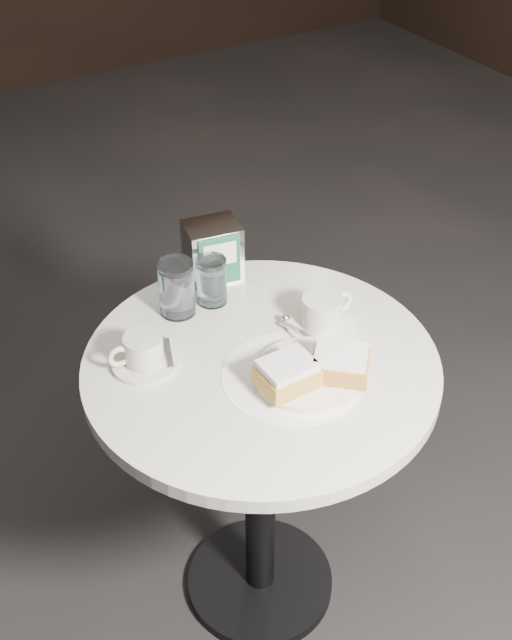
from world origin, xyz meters
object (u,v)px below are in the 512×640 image
object	(u,v)px
cafe_table	(261,431)
coffee_cup_right	(322,315)
beignet_plate	(312,371)
napkin_dispenser	(213,252)
water_glass_right	(212,281)
water_glass_left	(177,289)
coffee_cup_left	(143,353)

from	to	relation	value
cafe_table	coffee_cup_right	world-z (taller)	coffee_cup_right
beignet_plate	napkin_dispenser	world-z (taller)	napkin_dispenser
water_glass_right	napkin_dispenser	distance (m)	0.09
beignet_plate	cafe_table	bearing A→B (deg)	116.10
cafe_table	water_glass_right	distance (m)	0.33
cafe_table	beignet_plate	size ratio (longest dim) A/B	2.89
cafe_table	napkin_dispenser	xyz separation A→B (m)	(0.05, 0.30, 0.27)
water_glass_right	water_glass_left	bearing A→B (deg)	178.49
coffee_cup_right	napkin_dispenser	xyz separation A→B (m)	(-0.11, 0.27, 0.04)
cafe_table	coffee_cup_left	bearing A→B (deg)	153.61
cafe_table	coffee_cup_left	distance (m)	0.32
water_glass_left	water_glass_right	size ratio (longest dim) A/B	1.15
cafe_table	beignet_plate	distance (m)	0.25
beignet_plate	napkin_dispenser	distance (m)	0.40
coffee_cup_left	water_glass_left	xyz separation A→B (m)	(0.13, 0.12, 0.03)
cafe_table	napkin_dispenser	world-z (taller)	napkin_dispenser
water_glass_left	beignet_plate	bearing A→B (deg)	-69.30
beignet_plate	water_glass_left	world-z (taller)	water_glass_left
water_glass_left	napkin_dispenser	distance (m)	0.14
coffee_cup_left	water_glass_left	bearing A→B (deg)	46.76
cafe_table	water_glass_right	world-z (taller)	water_glass_right
coffee_cup_left	water_glass_right	xyz separation A→B (m)	(0.21, 0.12, 0.02)
water_glass_right	coffee_cup_right	bearing A→B (deg)	-51.56
coffee_cup_left	water_glass_left	size ratio (longest dim) A/B	1.16
cafe_table	water_glass_right	xyz separation A→B (m)	(0.01, 0.22, 0.25)
cafe_table	water_glass_left	distance (m)	0.35
beignet_plate	water_glass_right	distance (m)	0.33
water_glass_right	cafe_table	bearing A→B (deg)	-91.85
coffee_cup_left	napkin_dispenser	distance (m)	0.32
cafe_table	coffee_cup_right	distance (m)	0.28
coffee_cup_right	water_glass_left	xyz separation A→B (m)	(-0.23, 0.19, 0.03)
cafe_table	coffee_cup_left	world-z (taller)	coffee_cup_left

